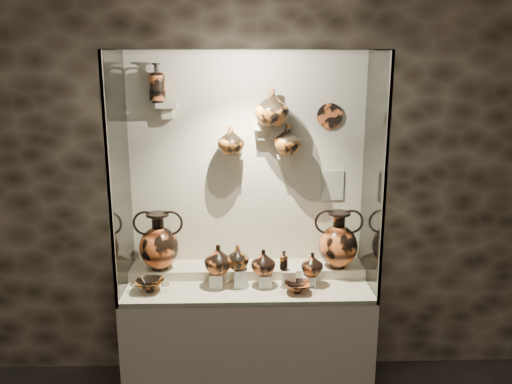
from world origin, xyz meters
TOP-DOWN VIEW (x-y plane):
  - wall_back at (0.00, 2.50)m, footprint 5.00×0.02m
  - plinth at (0.00, 2.18)m, footprint 1.70×0.60m
  - front_tier at (0.00, 2.18)m, footprint 1.68×0.58m
  - rear_tier at (0.00, 2.35)m, footprint 1.70×0.25m
  - back_panel at (0.00, 2.50)m, footprint 1.70×0.03m
  - glass_front at (0.00, 1.88)m, footprint 1.70×0.01m
  - glass_left at (-0.85, 2.18)m, footprint 0.01×0.60m
  - glass_right at (0.85, 2.18)m, footprint 0.01×0.60m
  - glass_top at (0.00, 2.18)m, footprint 1.70×0.60m
  - frame_post_left at (-0.84, 1.89)m, footprint 0.02×0.02m
  - frame_post_right at (0.84, 1.89)m, footprint 0.02×0.02m
  - pedestal_a at (-0.22, 2.13)m, footprint 0.09×0.09m
  - pedestal_b at (-0.05, 2.13)m, footprint 0.09×0.09m
  - pedestal_c at (0.12, 2.13)m, footprint 0.09×0.09m
  - pedestal_d at (0.28, 2.13)m, footprint 0.09×0.09m
  - pedestal_e at (0.42, 2.13)m, footprint 0.09×0.09m
  - bracket_ul at (-0.55, 2.42)m, footprint 0.14×0.12m
  - bracket_ca at (-0.10, 2.42)m, footprint 0.14×0.12m
  - bracket_cb at (0.10, 2.42)m, footprint 0.10×0.12m
  - bracket_cc at (0.28, 2.42)m, footprint 0.14×0.12m
  - amphora_left at (-0.63, 2.30)m, footprint 0.40×0.40m
  - amphora_right at (0.65, 2.30)m, footprint 0.34×0.34m
  - jug_a at (-0.20, 2.15)m, footprint 0.23×0.23m
  - jug_b at (-0.07, 2.15)m, footprint 0.20×0.20m
  - jug_c at (0.11, 2.14)m, footprint 0.18×0.18m
  - jug_e at (0.44, 2.14)m, footprint 0.18×0.18m
  - lekythos_small at (0.25, 2.13)m, footprint 0.08×0.08m
  - kylix_left at (-0.66, 2.08)m, footprint 0.27×0.23m
  - kylix_right at (0.33, 2.03)m, footprint 0.25×0.22m
  - lekythos_tall at (-0.61, 2.41)m, footprint 0.14×0.14m
  - ovoid_vase_a at (-0.11, 2.38)m, footprint 0.21×0.21m
  - ovoid_vase_b at (0.17, 2.35)m, footprint 0.30×0.30m
  - ovoid_vase_c at (0.28, 2.37)m, footprint 0.21×0.21m
  - wall_plate at (0.59, 2.47)m, footprint 0.18×0.02m
  - info_placard at (0.62, 2.47)m, footprint 0.16×0.01m

SIDE VIEW (x-z plane):
  - plinth at x=0.00m, z-range 0.00..0.80m
  - front_tier at x=0.00m, z-range 0.80..0.83m
  - rear_tier at x=0.00m, z-range 0.80..0.90m
  - pedestal_e at x=0.42m, z-range 0.83..0.91m
  - kylix_right at x=0.33m, z-range 0.83..0.92m
  - pedestal_c at x=0.12m, z-range 0.83..0.92m
  - kylix_left at x=-0.66m, z-range 0.83..0.93m
  - pedestal_a at x=-0.22m, z-range 0.83..0.93m
  - pedestal_d at x=0.28m, z-range 0.83..0.95m
  - pedestal_b at x=-0.05m, z-range 0.83..0.96m
  - jug_e at x=0.44m, z-range 0.91..1.07m
  - jug_c at x=0.11m, z-range 0.92..1.10m
  - lekythos_small at x=0.25m, z-range 0.95..1.10m
  - jug_a at x=-0.20m, z-range 0.93..1.13m
  - jug_b at x=-0.07m, z-range 0.96..1.12m
  - amphora_right at x=0.65m, z-range 0.90..1.32m
  - amphora_left at x=-0.63m, z-range 0.90..1.32m
  - info_placard at x=0.62m, z-range 1.36..1.58m
  - wall_back at x=0.00m, z-range 0.00..3.20m
  - back_panel at x=0.00m, z-range 0.80..2.40m
  - glass_front at x=0.00m, z-range 0.80..2.40m
  - glass_left at x=-0.85m, z-range 0.80..2.40m
  - glass_right at x=0.85m, z-range 0.80..2.40m
  - frame_post_left at x=-0.84m, z-range 0.80..2.40m
  - frame_post_right at x=0.84m, z-range 0.80..2.40m
  - bracket_ca at x=-0.10m, z-range 1.68..1.72m
  - bracket_cc at x=0.28m, z-range 1.68..1.72m
  - ovoid_vase_a at x=-0.11m, z-range 1.72..1.91m
  - ovoid_vase_c at x=0.28m, z-range 1.72..1.92m
  - bracket_cb at x=0.10m, z-range 1.88..1.92m
  - wall_plate at x=0.59m, z-range 1.88..2.06m
  - ovoid_vase_b at x=0.17m, z-range 1.92..2.16m
  - bracket_ul at x=-0.55m, z-range 2.03..2.07m
  - lekythos_tall at x=-0.61m, z-range 2.07..2.37m
  - glass_top at x=0.00m, z-range 2.39..2.40m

